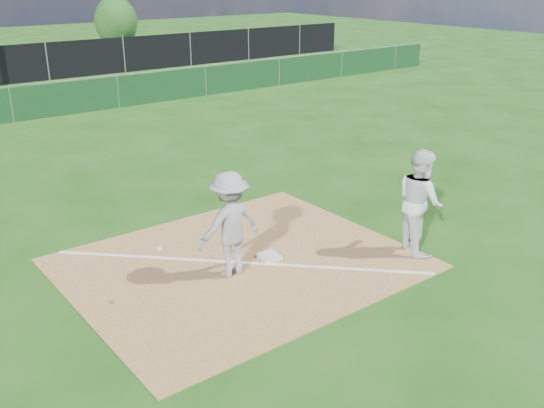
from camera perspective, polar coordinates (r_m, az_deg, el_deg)
The scene contains 9 objects.
ground at distance 18.85m, azimuth -18.94°, elevation 4.48°, with size 90.00×90.00×0.00m, color #1A490F.
infield_dirt at distance 11.20m, azimuth -3.02°, elevation -5.57°, with size 6.00×5.00×0.02m, color #9C713E.
foul_line at distance 11.20m, azimuth -3.03°, elevation -5.50°, with size 0.08×7.00×0.01m, color white.
green_fence at distance 23.39m, azimuth -23.33°, elevation 8.51°, with size 44.00×0.05×1.20m, color #0D3316.
first_base at distance 11.33m, azimuth -0.24°, elevation -4.94°, with size 0.36×0.36×0.08m, color silver.
play_at_first at distance 10.43m, azimuth -3.99°, elevation -1.93°, with size 2.07×0.73×1.88m.
runner at distance 11.65m, azimuth 13.74°, elevation 0.25°, with size 0.98×0.76×2.01m, color white.
car_right at distance 35.84m, azimuth -24.00°, elevation 12.34°, with size 1.75×4.30×1.25m, color black.
tree_right at distance 44.35m, azimuth -14.47°, elevation 16.29°, with size 2.88×2.88×3.41m.
Camera 1 is at (-5.65, -7.26, 5.05)m, focal length 40.00 mm.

